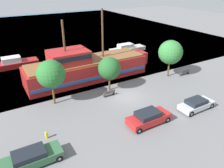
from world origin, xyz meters
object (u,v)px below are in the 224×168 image
at_px(pirate_ship, 86,67).
at_px(parked_car_curb_rear, 31,158).
at_px(bench_promenade_east, 185,72).
at_px(moored_boat_outer, 15,63).
at_px(fire_hydrant, 46,135).
at_px(parked_car_curb_mid, 148,118).
at_px(bench_promenade_west, 109,93).
at_px(parked_car_curb_front, 196,104).
at_px(moored_boat_dockside, 127,49).

bearing_deg(pirate_ship, parked_car_curb_rear, -128.91).
bearing_deg(bench_promenade_east, parked_car_curb_rear, -164.42).
distance_m(moored_boat_outer, fire_hydrant, 21.69).
bearing_deg(fire_hydrant, parked_car_curb_mid, -17.16).
bearing_deg(bench_promenade_west, bench_promenade_east, 0.13).
distance_m(parked_car_curb_front, bench_promenade_east, 10.36).
xyz_separation_m(moored_boat_dockside, parked_car_curb_mid, (-12.36, -22.44, 0.14)).
height_order(moored_boat_dockside, fire_hydrant, moored_boat_dockside).
xyz_separation_m(moored_boat_outer, bench_promenade_west, (8.98, -17.41, -0.26)).
xyz_separation_m(moored_boat_outer, parked_car_curb_front, (16.15, -25.31, -0.02)).
bearing_deg(parked_car_curb_mid, fire_hydrant, 162.84).
bearing_deg(moored_boat_dockside, parked_car_curb_mid, -118.85).
distance_m(moored_boat_dockside, parked_car_curb_rear, 32.74).
bearing_deg(parked_car_curb_rear, moored_boat_outer, 84.64).
bearing_deg(bench_promenade_east, parked_car_curb_front, -129.97).
height_order(moored_boat_dockside, bench_promenade_west, moored_boat_dockside).
bearing_deg(moored_boat_dockside, bench_promenade_west, -130.48).
height_order(pirate_ship, bench_promenade_west, pirate_ship).
distance_m(pirate_ship, parked_car_curb_rear, 17.56).
distance_m(moored_boat_dockside, parked_car_curb_front, 23.72).
relative_size(pirate_ship, fire_hydrant, 25.61).
relative_size(moored_boat_dockside, parked_car_curb_front, 1.77).
xyz_separation_m(parked_car_curb_front, parked_car_curb_mid, (-6.63, 0.58, 0.08)).
bearing_deg(parked_car_curb_mid, parked_car_curb_front, -4.97).
bearing_deg(pirate_ship, moored_boat_dockside, 32.67).
bearing_deg(parked_car_curb_front, fire_hydrant, 167.61).
xyz_separation_m(moored_boat_dockside, bench_promenade_west, (-12.90, -15.12, -0.19)).
xyz_separation_m(moored_boat_dockside, parked_car_curb_front, (-5.73, -23.02, 0.06)).
height_order(moored_boat_dockside, parked_car_curb_front, moored_boat_dockside).
xyz_separation_m(parked_car_curb_rear, bench_promenade_west, (11.27, 6.96, -0.25)).
height_order(moored_boat_dockside, bench_promenade_east, moored_boat_dockside).
bearing_deg(parked_car_curb_front, moored_boat_dockside, 76.01).
bearing_deg(moored_boat_dockside, fire_hydrant, -138.92).
xyz_separation_m(parked_car_curb_mid, bench_promenade_east, (13.28, 7.36, -0.32)).
bearing_deg(parked_car_curb_rear, moored_boat_dockside, 42.41).
height_order(parked_car_curb_front, parked_car_curb_rear, parked_car_curb_rear).
relative_size(fire_hydrant, bench_promenade_west, 0.49).
distance_m(parked_car_curb_front, fire_hydrant, 16.90).
xyz_separation_m(pirate_ship, bench_promenade_west, (0.26, -6.68, -1.38)).
distance_m(moored_boat_outer, parked_car_curb_front, 30.03).
relative_size(parked_car_curb_front, fire_hydrant, 5.79).
distance_m(moored_boat_dockside, parked_car_curb_mid, 25.62).
relative_size(parked_car_curb_front, bench_promenade_west, 2.85).
distance_m(moored_boat_dockside, fire_hydrant, 29.51).
xyz_separation_m(parked_car_curb_mid, bench_promenade_west, (-0.54, 7.33, -0.33)).
relative_size(parked_car_curb_front, parked_car_curb_mid, 0.94).
xyz_separation_m(parked_car_curb_front, fire_hydrant, (-16.51, 3.63, -0.26)).
bearing_deg(parked_car_curb_rear, parked_car_curb_front, -2.92).
relative_size(parked_car_curb_rear, bench_promenade_east, 2.79).
distance_m(moored_boat_outer, bench_promenade_east, 28.67).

